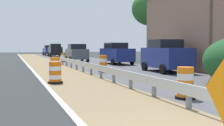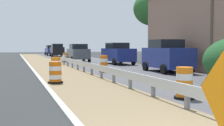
% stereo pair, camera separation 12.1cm
% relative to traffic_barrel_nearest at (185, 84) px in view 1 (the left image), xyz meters
% --- Properties ---
extents(guardrail_median, '(0.18, 44.54, 0.71)m').
position_rel_traffic_barrel_nearest_xyz_m(guardrail_median, '(-0.85, -2.34, 0.04)').
color(guardrail_median, silver).
rests_on(guardrail_median, ground).
extents(traffic_barrel_nearest, '(0.68, 0.68, 1.07)m').
position_rel_traffic_barrel_nearest_xyz_m(traffic_barrel_nearest, '(0.00, 0.00, 0.00)').
color(traffic_barrel_nearest, orange).
rests_on(traffic_barrel_nearest, ground).
extents(traffic_barrel_close, '(0.72, 0.72, 1.02)m').
position_rel_traffic_barrel_nearest_xyz_m(traffic_barrel_close, '(-3.49, 5.43, -0.02)').
color(traffic_barrel_close, orange).
rests_on(traffic_barrel_close, ground).
extents(traffic_barrel_mid, '(0.63, 0.63, 1.14)m').
position_rel_traffic_barrel_nearest_xyz_m(traffic_barrel_mid, '(0.40, 10.04, 0.04)').
color(traffic_barrel_mid, orange).
rests_on(traffic_barrel_mid, ground).
extents(traffic_barrel_far, '(0.72, 0.72, 1.06)m').
position_rel_traffic_barrel_nearest_xyz_m(traffic_barrel_far, '(-2.83, 9.93, -0.00)').
color(traffic_barrel_far, orange).
rests_on(traffic_barrel_far, ground).
extents(traffic_barrel_farther, '(0.65, 0.65, 0.97)m').
position_rel_traffic_barrel_nearest_xyz_m(traffic_barrel_farther, '(0.09, 23.28, -0.05)').
color(traffic_barrel_farther, orange).
rests_on(traffic_barrel_farther, ground).
extents(car_lead_near_lane, '(2.09, 4.06, 1.92)m').
position_rel_traffic_barrel_nearest_xyz_m(car_lead_near_lane, '(1.33, 45.84, 0.48)').
color(car_lead_near_lane, navy).
rests_on(car_lead_near_lane, ground).
extents(car_trailing_near_lane, '(2.17, 4.78, 2.09)m').
position_rel_traffic_barrel_nearest_xyz_m(car_trailing_near_lane, '(4.30, 17.81, 0.56)').
color(car_trailing_near_lane, navy).
rests_on(car_trailing_near_lane, ground).
extents(car_lead_far_lane, '(2.19, 4.16, 2.00)m').
position_rel_traffic_barrel_nearest_xyz_m(car_lead_far_lane, '(1.62, 23.54, 0.52)').
color(car_lead_far_lane, '#4C5156').
rests_on(car_lead_far_lane, ground).
extents(car_mid_far_lane, '(2.25, 4.16, 2.20)m').
position_rel_traffic_barrel_nearest_xyz_m(car_mid_far_lane, '(4.46, 8.73, 0.62)').
color(car_mid_far_lane, navy).
rests_on(car_mid_far_lane, ground).
extents(car_trailing_far_lane, '(2.17, 4.74, 2.15)m').
position_rel_traffic_barrel_nearest_xyz_m(car_trailing_far_lane, '(1.51, 39.34, 0.59)').
color(car_trailing_far_lane, black).
rests_on(car_trailing_far_lane, ground).
extents(utility_pole_near, '(0.24, 1.80, 8.09)m').
position_rel_traffic_barrel_nearest_xyz_m(utility_pole_near, '(6.19, 6.35, 3.72)').
color(utility_pole_near, brown).
rests_on(utility_pole_near, ground).
extents(tree_roadside, '(4.59, 4.59, 8.39)m').
position_rel_traffic_barrel_nearest_xyz_m(tree_roadside, '(10.71, 22.97, 5.81)').
color(tree_roadside, '#4C3D2D').
rests_on(tree_roadside, ground).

